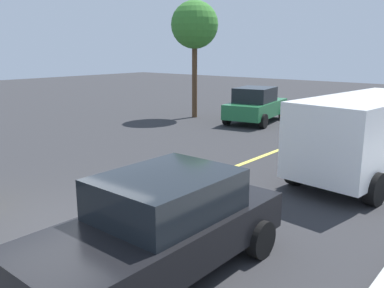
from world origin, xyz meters
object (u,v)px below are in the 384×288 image
object	(u,v)px
tree_left_verge	(195,26)
car_black_near_curb	(160,225)
car_green_far_lane	(256,105)
white_van	(368,132)

from	to	relation	value
tree_left_verge	car_black_near_curb	bearing A→B (deg)	-142.49
car_green_far_lane	car_black_near_curb	xyz separation A→B (m)	(-12.60, -5.96, -0.04)
white_van	car_green_far_lane	distance (m)	8.90
white_van	car_black_near_curb	world-z (taller)	white_van
white_van	tree_left_verge	size ratio (longest dim) A/B	0.94
car_black_near_curb	tree_left_verge	world-z (taller)	tree_left_verge
car_black_near_curb	tree_left_verge	bearing A→B (deg)	37.51
white_van	car_black_near_curb	bearing A→B (deg)	172.88
car_black_near_curb	tree_left_verge	size ratio (longest dim) A/B	0.76
car_black_near_curb	tree_left_verge	xyz separation A→B (m)	(11.92, 9.15, 3.72)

